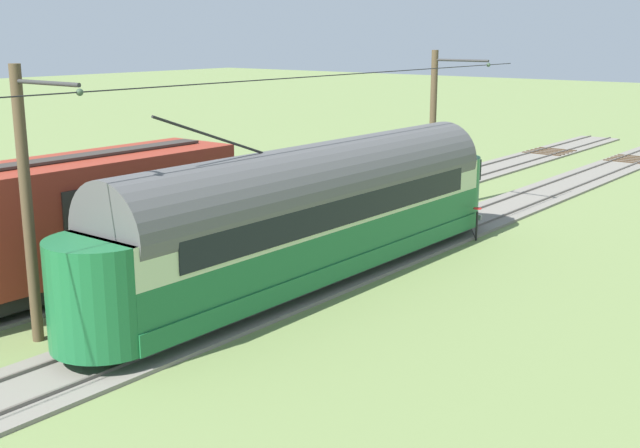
{
  "coord_description": "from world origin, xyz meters",
  "views": [
    {
      "loc": [
        -17.35,
        18.22,
        7.52
      ],
      "look_at": [
        -2.7,
        -0.28,
        1.85
      ],
      "focal_mm": 44.74,
      "sensor_mm": 36.0,
      "label": 1
    }
  ],
  "objects": [
    {
      "name": "ground_plane",
      "position": [
        0.0,
        0.0,
        0.0
      ],
      "size": [
        220.0,
        220.0,
        0.0
      ],
      "primitive_type": "plane",
      "color": "olive"
    },
    {
      "name": "track_streetcar_siding",
      "position": [
        -2.59,
        -0.31,
        0.05
      ],
      "size": [
        2.8,
        80.0,
        0.18
      ],
      "color": "slate",
      "rests_on": "ground"
    },
    {
      "name": "track_end_bumper",
      "position": [
        2.59,
        -14.81,
        0.4
      ],
      "size": [
        1.8,
        0.6,
        0.8
      ],
      "primitive_type": "cube",
      "color": "#B2A519",
      "rests_on": "ground"
    },
    {
      "name": "vintage_streetcar",
      "position": [
        -2.59,
        -0.24,
        2.27
      ],
      "size": [
        2.65,
        18.32,
        5.46
      ],
      "color": "#196033",
      "rests_on": "ground"
    },
    {
      "name": "track_adjacent_siding",
      "position": [
        2.59,
        -0.31,
        0.05
      ],
      "size": [
        2.8,
        80.0,
        0.18
      ],
      "color": "slate",
      "rests_on": "ground"
    },
    {
      "name": "boxcar_adjacent",
      "position": [
        2.59,
        4.99,
        2.16
      ],
      "size": [
        2.96,
        11.09,
        3.85
      ],
      "color": "maroon",
      "rests_on": "ground"
    },
    {
      "name": "catenary_pole_foreground",
      "position": [
        -0.21,
        -11.22,
        3.57
      ],
      "size": [
        2.67,
        0.28,
        6.83
      ],
      "color": "#4C3D28",
      "rests_on": "ground"
    },
    {
      "name": "overhead_wire_run",
      "position": [
        -2.55,
        7.2,
        6.29
      ],
      "size": [
        2.47,
        42.21,
        0.18
      ],
      "color": "black",
      "rests_on": "ground"
    },
    {
      "name": "catenary_pole_mid_near",
      "position": [
        -0.21,
        7.88,
        3.57
      ],
      "size": [
        2.67,
        0.28,
        6.83
      ],
      "color": "#4C3D28",
      "rests_on": "ground"
    },
    {
      "name": "switch_stand",
      "position": [
        -4.09,
        -7.87,
        0.7
      ],
      "size": [
        0.5,
        0.3,
        1.24
      ],
      "color": "black",
      "rests_on": "ground"
    }
  ]
}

